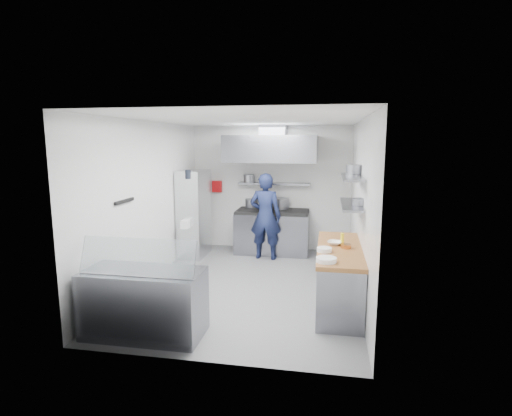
% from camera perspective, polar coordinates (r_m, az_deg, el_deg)
% --- Properties ---
extents(floor, '(5.00, 5.00, 0.00)m').
position_cam_1_polar(floor, '(7.03, -0.88, -10.90)').
color(floor, '#555557').
rests_on(floor, ground).
extents(ceiling, '(5.00, 5.00, 0.00)m').
position_cam_1_polar(ceiling, '(6.60, -0.94, 12.52)').
color(ceiling, silver).
rests_on(ceiling, wall_back).
extents(wall_back, '(3.60, 2.80, 0.02)m').
position_cam_1_polar(wall_back, '(9.12, 2.11, 2.86)').
color(wall_back, white).
rests_on(wall_back, floor).
extents(wall_front, '(3.60, 2.80, 0.02)m').
position_cam_1_polar(wall_front, '(4.30, -7.34, -4.72)').
color(wall_front, white).
rests_on(wall_front, floor).
extents(wall_left, '(2.80, 5.00, 0.02)m').
position_cam_1_polar(wall_left, '(7.24, -15.04, 0.82)').
color(wall_left, white).
rests_on(wall_left, floor).
extents(wall_right, '(2.80, 5.00, 0.02)m').
position_cam_1_polar(wall_right, '(6.58, 14.67, -0.01)').
color(wall_right, white).
rests_on(wall_right, floor).
extents(gas_range, '(1.60, 0.80, 0.90)m').
position_cam_1_polar(gas_range, '(8.88, 2.35, -3.55)').
color(gas_range, gray).
rests_on(gas_range, floor).
extents(cooktop, '(1.57, 0.78, 0.06)m').
position_cam_1_polar(cooktop, '(8.78, 2.37, -0.49)').
color(cooktop, black).
rests_on(cooktop, gas_range).
extents(stock_pot_left, '(0.29, 0.29, 0.20)m').
position_cam_1_polar(stock_pot_left, '(9.14, -0.63, 0.73)').
color(stock_pot_left, slate).
rests_on(stock_pot_left, cooktop).
extents(stock_pot_mid, '(0.37, 0.37, 0.24)m').
position_cam_1_polar(stock_pot_mid, '(8.94, 3.54, 0.65)').
color(stock_pot_mid, slate).
rests_on(stock_pot_mid, cooktop).
extents(over_range_shelf, '(1.60, 0.30, 0.04)m').
position_cam_1_polar(over_range_shelf, '(8.94, 2.61, 3.50)').
color(over_range_shelf, gray).
rests_on(over_range_shelf, wall_back).
extents(shelf_pot_a, '(0.25, 0.25, 0.18)m').
position_cam_1_polar(shelf_pot_a, '(9.00, -0.99, 4.25)').
color(shelf_pot_a, slate).
rests_on(shelf_pot_a, over_range_shelf).
extents(extractor_hood, '(1.90, 1.15, 0.55)m').
position_cam_1_polar(extractor_hood, '(8.48, 2.27, 8.46)').
color(extractor_hood, gray).
rests_on(extractor_hood, wall_back).
extents(hood_duct, '(0.55, 0.55, 0.24)m').
position_cam_1_polar(hood_duct, '(8.70, 2.50, 10.99)').
color(hood_duct, slate).
rests_on(hood_duct, extractor_hood).
extents(red_firebox, '(0.22, 0.10, 0.26)m').
position_cam_1_polar(red_firebox, '(9.32, -5.59, 3.09)').
color(red_firebox, red).
rests_on(red_firebox, wall_back).
extents(chef, '(0.69, 0.48, 1.81)m').
position_cam_1_polar(chef, '(8.33, 1.34, -1.20)').
color(chef, '#151C3F').
rests_on(chef, floor).
extents(wire_rack, '(0.50, 0.90, 1.85)m').
position_cam_1_polar(wire_rack, '(8.67, -8.84, -0.77)').
color(wire_rack, silver).
rests_on(wire_rack, floor).
extents(rack_bin_a, '(0.15, 0.19, 0.17)m').
position_cam_1_polar(rack_bin_a, '(8.18, -10.08, -2.31)').
color(rack_bin_a, white).
rests_on(rack_bin_a, wire_rack).
extents(rack_bin_b, '(0.15, 0.20, 0.17)m').
position_cam_1_polar(rack_bin_b, '(8.47, -9.22, 1.56)').
color(rack_bin_b, yellow).
rests_on(rack_bin_b, wire_rack).
extents(rack_jar, '(0.11, 0.11, 0.18)m').
position_cam_1_polar(rack_jar, '(8.11, -9.70, 4.75)').
color(rack_jar, black).
rests_on(rack_jar, wire_rack).
extents(knife_strip, '(0.04, 0.55, 0.05)m').
position_cam_1_polar(knife_strip, '(6.41, -18.29, 0.93)').
color(knife_strip, black).
rests_on(knife_strip, wall_left).
extents(prep_counter_base, '(0.62, 2.00, 0.84)m').
position_cam_1_polar(prep_counter_base, '(6.22, 11.73, -9.78)').
color(prep_counter_base, gray).
rests_on(prep_counter_base, floor).
extents(prep_counter_top, '(0.65, 2.04, 0.06)m').
position_cam_1_polar(prep_counter_top, '(6.08, 11.87, -5.77)').
color(prep_counter_top, '#99632B').
rests_on(prep_counter_top, prep_counter_base).
extents(plate_stack_a, '(0.27, 0.27, 0.06)m').
position_cam_1_polar(plate_stack_a, '(5.31, 10.01, -7.29)').
color(plate_stack_a, white).
rests_on(plate_stack_a, prep_counter_top).
extents(plate_stack_b, '(0.21, 0.21, 0.06)m').
position_cam_1_polar(plate_stack_b, '(5.78, 9.74, -5.89)').
color(plate_stack_b, white).
rests_on(plate_stack_b, prep_counter_top).
extents(copper_pan, '(0.15, 0.15, 0.06)m').
position_cam_1_polar(copper_pan, '(6.04, 12.74, -5.33)').
color(copper_pan, '#BA7134').
rests_on(copper_pan, prep_counter_top).
extents(squeeze_bottle, '(0.05, 0.05, 0.18)m').
position_cam_1_polar(squeeze_bottle, '(6.19, 12.22, -4.37)').
color(squeeze_bottle, yellow).
rests_on(squeeze_bottle, prep_counter_top).
extents(mixing_bowl, '(0.26, 0.26, 0.05)m').
position_cam_1_polar(mixing_bowl, '(6.20, 11.20, -4.91)').
color(mixing_bowl, white).
rests_on(mixing_bowl, prep_counter_top).
extents(wall_shelf_lower, '(0.30, 1.30, 0.04)m').
position_cam_1_polar(wall_shelf_lower, '(6.25, 13.46, 0.49)').
color(wall_shelf_lower, gray).
rests_on(wall_shelf_lower, wall_right).
extents(wall_shelf_upper, '(0.30, 1.30, 0.04)m').
position_cam_1_polar(wall_shelf_upper, '(6.20, 13.60, 4.32)').
color(wall_shelf_upper, gray).
rests_on(wall_shelf_upper, wall_right).
extents(shelf_pot_c, '(0.22, 0.22, 0.10)m').
position_cam_1_polar(shelf_pot_c, '(6.09, 14.63, 0.87)').
color(shelf_pot_c, slate).
rests_on(shelf_pot_c, wall_shelf_lower).
extents(shelf_pot_d, '(0.26, 0.26, 0.14)m').
position_cam_1_polar(shelf_pot_d, '(6.66, 13.84, 5.42)').
color(shelf_pot_d, slate).
rests_on(shelf_pot_d, wall_shelf_upper).
extents(display_case, '(1.50, 0.70, 0.85)m').
position_cam_1_polar(display_case, '(5.40, -15.67, -12.92)').
color(display_case, gray).
rests_on(display_case, floor).
extents(display_glass, '(1.47, 0.19, 0.42)m').
position_cam_1_polar(display_glass, '(5.09, -16.58, -6.66)').
color(display_glass, silver).
rests_on(display_glass, display_case).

